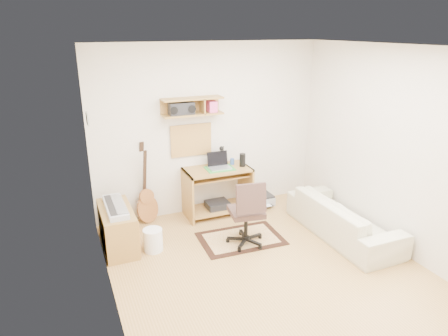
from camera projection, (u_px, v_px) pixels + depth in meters
name	position (u px, v px, depth m)	size (l,w,h in m)	color
floor	(269.00, 271.00, 4.90)	(3.60, 4.00, 0.01)	tan
ceiling	(279.00, 46.00, 4.04)	(3.60, 4.00, 0.01)	white
back_wall	(209.00, 129.00, 6.21)	(3.60, 0.01, 2.60)	beige
left_wall	(105.00, 194.00, 3.81)	(0.01, 4.00, 2.60)	beige
right_wall	(398.00, 151.00, 5.13)	(0.01, 4.00, 2.60)	beige
wall_shelf	(192.00, 106.00, 5.86)	(0.90, 0.25, 0.26)	olive
cork_board	(191.00, 140.00, 6.13)	(0.64, 0.03, 0.49)	#A27151
wall_photo	(87.00, 119.00, 4.98)	(0.02, 0.20, 0.15)	#4C8CBF
desk	(217.00, 191.00, 6.28)	(1.00, 0.55, 0.75)	olive
laptop	(220.00, 161.00, 6.11)	(0.32, 0.32, 0.25)	silver
speaker	(242.00, 160.00, 6.23)	(0.09, 0.09, 0.21)	black
desk_lamp	(223.00, 155.00, 6.29)	(0.10, 0.10, 0.31)	black
pencil_cup	(232.00, 161.00, 6.34)	(0.07, 0.07, 0.10)	#33559B
boombox	(181.00, 109.00, 5.80)	(0.36, 0.17, 0.19)	black
rug	(241.00, 238.00, 5.63)	(1.13, 0.75, 0.02)	beige
task_chair	(246.00, 212.00, 5.35)	(0.49, 0.49, 0.95)	#382621
cabinet	(117.00, 228.00, 5.35)	(0.40, 0.90, 0.55)	olive
music_keyboard	(115.00, 207.00, 5.25)	(0.24, 0.77, 0.07)	#B2B5BA
guitar	(146.00, 184.00, 5.93)	(0.33, 0.21, 1.23)	#A26332
waste_basket	(153.00, 240.00, 5.30)	(0.25, 0.25, 0.30)	white
printer	(260.00, 199.00, 6.71)	(0.42, 0.33, 0.16)	#A5A8AA
sofa	(344.00, 212.00, 5.63)	(1.82, 0.53, 0.71)	beige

